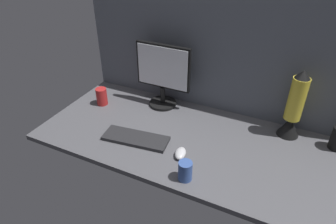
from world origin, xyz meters
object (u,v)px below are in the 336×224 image
Objects in this scene: mouse at (180,153)px; lava_lamp at (294,110)px; monitor at (163,74)px; keyboard at (136,138)px; mug_ceramic_blue at (185,171)px; mug_red_plastic at (102,96)px.

mouse is 66.80cm from lava_lamp.
monitor reaches higher than keyboard.
mug_red_plastic is at bearing 152.84° from mug_ceramic_blue.
lava_lamp reaches higher than mouse.
mug_ceramic_blue reaches higher than keyboard.
monitor is 4.33× the size of mouse.
monitor reaches higher than mug_ceramic_blue.
lava_lamp is (79.34, 0.97, -5.53)cm from monitor.
lava_lamp is at bearing 30.08° from mouse.
monitor is 1.12× the size of keyboard.
monitor is at bearing 113.98° from mouse.
mug_red_plastic is 86.02cm from mug_ceramic_blue.
mouse is at bearing -10.37° from keyboard.
keyboard is at bearing 164.88° from mouse.
mug_red_plastic reaches higher than mouse.
keyboard is 0.92× the size of lava_lamp.
mouse is 72.70cm from mug_red_plastic.
mouse is 0.24× the size of lava_lamp.
mug_ceramic_blue is 71.03cm from lava_lamp.
mug_red_plastic reaches higher than keyboard.
mug_ceramic_blue is at bearing -27.16° from mug_red_plastic.
keyboard is at bearing -85.65° from monitor.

